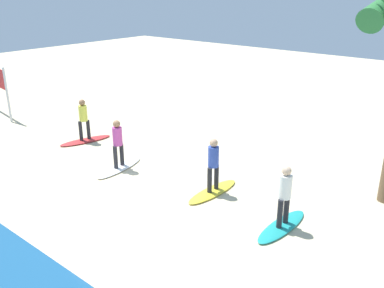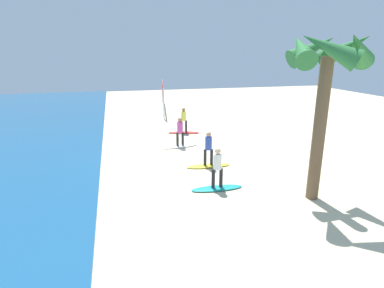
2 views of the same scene
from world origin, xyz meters
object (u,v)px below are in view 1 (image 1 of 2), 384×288
surfboard_yellow (213,191)px  surfer_teal (285,192)px  surfer_yellow (213,161)px  surfboard_red (86,140)px  surfer_white (118,140)px  surfboard_teal (282,226)px  surfboard_white (119,168)px  surfer_red (83,117)px

surfboard_yellow → surfer_teal: bearing=82.8°
surfer_teal → surfer_yellow: size_ratio=1.00×
surfboard_red → surfer_white: bearing=87.6°
surfboard_teal → surfer_yellow: 2.77m
surfer_yellow → surfboard_white: (3.52, 0.62, -0.99)m
surfboard_white → surfer_white: 0.99m
surfboard_teal → surfer_yellow: (2.55, -0.41, 0.99)m
surfer_white → surfer_yellow: bearing=-170.0°
surfer_yellow → surfer_red: same height
surfboard_yellow → surfboard_red: same height
surfer_teal → surfboard_teal: bearing=0.0°
surfer_yellow → surfboard_yellow: bearing=180.0°
surfer_red → surfboard_red: bearing=0.0°
surfboard_yellow → surfboard_white: (3.52, 0.62, 0.00)m
surfboard_teal → surfboard_white: (6.07, 0.21, 0.00)m
surfer_white → surfer_red: (3.08, -0.91, 0.00)m
surfer_teal → surfboard_yellow: surfer_teal is taller
surfer_yellow → surfboard_white: bearing=10.0°
surfboard_white → surfer_red: bearing=-114.6°
surfboard_teal → surfer_teal: 0.99m
surfboard_teal → surfer_white: 6.15m
surfboard_white → surfer_teal: bearing=83.7°
surfer_yellow → surfer_teal: bearing=170.8°
surfer_white → surfboard_white: bearing=180.0°
surfer_white → surfboard_teal: bearing=-178.0°
surfer_teal → surfer_red: (9.15, -0.70, 0.00)m
surfer_yellow → surfboard_red: size_ratio=0.78×
surfboard_teal → surfer_yellow: size_ratio=1.28×
surfboard_red → surfboard_white: bearing=87.6°
surfer_white → surfboard_red: (3.08, -0.91, -0.99)m
surfer_yellow → surfer_red: 6.61m
surfboard_yellow → surfboard_white: bearing=-78.0°
surfer_yellow → surfboard_red: surfer_yellow is taller
surfer_white → surfer_red: bearing=-16.4°
surfboard_white → surfer_white: surfer_white is taller
surfer_teal → surfer_yellow: same height
surfer_white → surfer_red: same height
surfboard_white → surfboard_teal: bearing=83.7°
surfboard_teal → surfboard_yellow: same height
surfer_yellow → surfer_red: (6.60, -0.28, 0.00)m
surfboard_teal → surfer_teal: size_ratio=1.28×
surfboard_yellow → surfer_yellow: 0.99m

